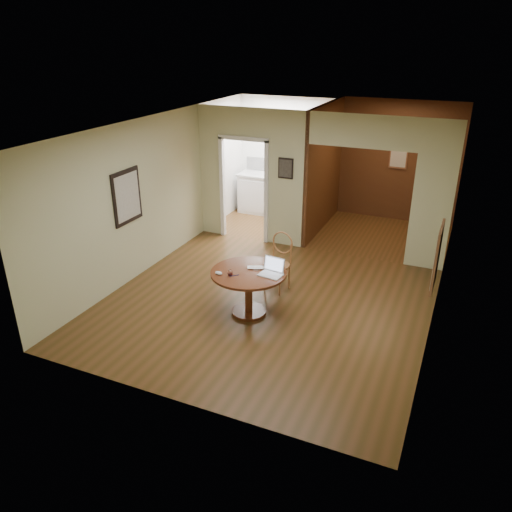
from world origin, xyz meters
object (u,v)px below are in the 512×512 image
at_px(chair, 279,258).
at_px(open_laptop, 272,270).
at_px(closed_laptop, 257,269).
at_px(dining_table, 249,283).

xyz_separation_m(chair, open_laptop, (0.23, -0.89, 0.22)).
bearing_deg(closed_laptop, open_laptop, -29.78).
height_order(chair, closed_laptop, chair).
height_order(open_laptop, closed_laptop, open_laptop).
height_order(dining_table, open_laptop, open_laptop).
distance_m(dining_table, open_laptop, 0.44).
height_order(chair, open_laptop, chair).
bearing_deg(dining_table, open_laptop, 12.63).
xyz_separation_m(dining_table, chair, (0.12, 0.97, 0.03)).
distance_m(dining_table, closed_laptop, 0.24).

